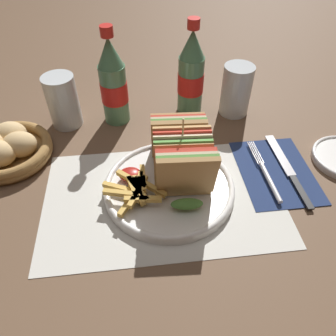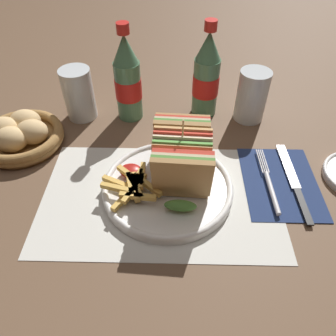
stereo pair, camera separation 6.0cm
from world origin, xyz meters
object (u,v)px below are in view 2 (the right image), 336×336
(fork, at_px, (270,186))
(bread_basket, at_px, (20,135))
(club_sandwich, at_px, (182,158))
(glass_near, at_px, (252,96))
(glass_far, at_px, (79,94))
(knife, at_px, (294,182))
(coke_bottle_far, at_px, (206,77))
(coke_bottle_near, at_px, (128,80))
(plate_main, at_px, (168,187))

(fork, xyz_separation_m, bread_basket, (-0.51, 0.12, 0.02))
(club_sandwich, bearing_deg, glass_near, 53.90)
(club_sandwich, distance_m, glass_far, 0.32)
(club_sandwich, bearing_deg, knife, 1.03)
(glass_far, bearing_deg, glass_near, 0.13)
(coke_bottle_far, xyz_separation_m, glass_near, (0.10, -0.02, -0.03))
(fork, relative_size, bread_basket, 0.97)
(club_sandwich, distance_m, fork, 0.18)
(fork, xyz_separation_m, glass_near, (-0.01, 0.23, 0.05))
(fork, xyz_separation_m, coke_bottle_near, (-0.29, 0.23, 0.09))
(knife, xyz_separation_m, coke_bottle_far, (-0.16, 0.24, 0.09))
(fork, xyz_separation_m, glass_far, (-0.40, 0.23, 0.05))
(plate_main, distance_m, glass_near, 0.31)
(fork, bearing_deg, coke_bottle_far, 112.44)
(glass_near, relative_size, bread_basket, 0.67)
(plate_main, relative_size, glass_near, 2.04)
(plate_main, bearing_deg, fork, 2.75)
(glass_far, bearing_deg, knife, -25.65)
(plate_main, distance_m, bread_basket, 0.34)
(knife, relative_size, coke_bottle_near, 0.96)
(glass_near, bearing_deg, glass_far, -179.87)
(plate_main, height_order, fork, plate_main)
(plate_main, xyz_separation_m, bread_basket, (-0.32, 0.13, 0.01))
(coke_bottle_far, bearing_deg, knife, -56.16)
(knife, distance_m, coke_bottle_near, 0.41)
(glass_near, bearing_deg, coke_bottle_near, 179.57)
(fork, relative_size, glass_near, 1.44)
(club_sandwich, bearing_deg, plate_main, -141.88)
(glass_far, height_order, bread_basket, glass_far)
(fork, distance_m, glass_far, 0.47)
(coke_bottle_near, bearing_deg, fork, -39.18)
(knife, distance_m, glass_far, 0.50)
(coke_bottle_far, bearing_deg, glass_near, -11.30)
(coke_bottle_near, distance_m, coke_bottle_far, 0.18)
(fork, bearing_deg, club_sandwich, 175.25)
(plate_main, height_order, bread_basket, bread_basket)
(glass_near, bearing_deg, knife, -75.85)
(knife, height_order, coke_bottle_near, coke_bottle_near)
(coke_bottle_far, bearing_deg, coke_bottle_near, -173.85)
(glass_far, bearing_deg, club_sandwich, -43.20)
(coke_bottle_far, relative_size, bread_basket, 1.24)
(glass_near, xyz_separation_m, bread_basket, (-0.50, -0.11, -0.04))
(club_sandwich, bearing_deg, bread_basket, 161.98)
(glass_near, xyz_separation_m, glass_far, (-0.40, -0.00, 0.00))
(plate_main, relative_size, club_sandwich, 1.30)
(club_sandwich, distance_m, coke_bottle_near, 0.25)
(coke_bottle_near, height_order, glass_near, coke_bottle_near)
(glass_far, bearing_deg, bread_basket, -134.76)
(knife, distance_m, glass_near, 0.23)
(knife, distance_m, bread_basket, 0.57)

